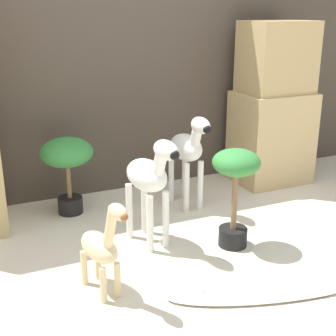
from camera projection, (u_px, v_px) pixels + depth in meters
The scene contains 9 objects.
ground_plane at pixel (202, 273), 2.55m from camera, with size 14.00×14.00×0.00m, color beige.
wall_back at pixel (114, 47), 3.44m from camera, with size 6.40×0.08×2.20m.
rock_pillar_right at pixel (273, 109), 3.76m from camera, with size 0.58×0.46×1.29m.
zebra_right at pixel (188, 149), 3.29m from camera, with size 0.21×0.47×0.69m.
zebra_left at pixel (150, 177), 2.74m from camera, with size 0.25×0.48×0.69m.
giraffe_figurine at pixel (102, 246), 2.29m from camera, with size 0.19×0.42×0.55m.
potted_palm_front at pixel (67, 159), 3.19m from camera, with size 0.36×0.36×0.55m.
potted_palm_back at pixel (236, 180), 2.72m from camera, with size 0.28×0.28×0.61m.
surfboard at pixel (266, 287), 2.40m from camera, with size 1.11×0.52×0.07m.
Camera 1 is at (-1.07, -1.97, 1.37)m, focal length 50.00 mm.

